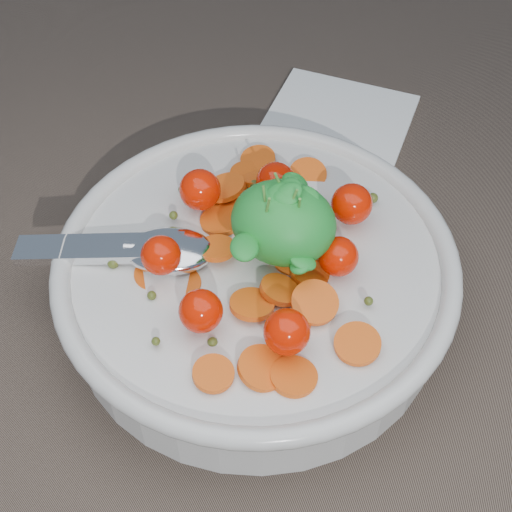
% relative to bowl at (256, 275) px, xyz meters
% --- Properties ---
extents(ground, '(6.00, 6.00, 0.00)m').
position_rel_bowl_xyz_m(ground, '(0.02, 0.00, -0.04)').
color(ground, brown).
rests_on(ground, ground).
extents(bowl, '(0.34, 0.31, 0.13)m').
position_rel_bowl_xyz_m(bowl, '(0.00, 0.00, 0.00)').
color(bowl, silver).
rests_on(bowl, ground).
extents(napkin, '(0.14, 0.12, 0.01)m').
position_rel_bowl_xyz_m(napkin, '(-0.00, 0.25, -0.03)').
color(napkin, white).
rests_on(napkin, ground).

